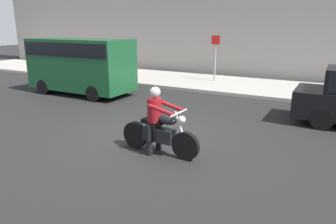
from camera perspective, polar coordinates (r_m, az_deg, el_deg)
name	(u,v)px	position (r m, az deg, el deg)	size (l,w,h in m)	color
ground_plane	(153,135)	(8.65, -2.69, -4.23)	(80.00, 80.00, 0.00)	black
sidewalk_slab	(238,85)	(15.78, 12.68, 4.76)	(40.00, 4.40, 0.14)	#A8A399
motorcycle_with_rider_crimson	(159,127)	(7.25, -1.72, -2.72)	(2.06, 0.70, 1.59)	black
parked_van_forest_green	(81,63)	(14.12, -15.65, 8.67)	(4.59, 1.96, 2.37)	#164C28
street_sign_post	(215,53)	(16.31, 8.62, 10.58)	(0.44, 0.08, 2.32)	gray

